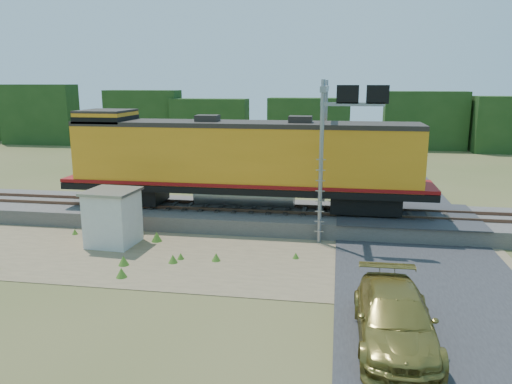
% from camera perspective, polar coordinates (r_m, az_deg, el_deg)
% --- Properties ---
extents(ground, '(140.00, 140.00, 0.00)m').
position_cam_1_polar(ground, '(21.19, -0.57, -8.11)').
color(ground, '#475123').
rests_on(ground, ground).
extents(ballast, '(70.00, 5.00, 0.80)m').
position_cam_1_polar(ballast, '(26.72, 1.65, -2.85)').
color(ballast, slate).
rests_on(ballast, ground).
extents(rails, '(70.00, 1.54, 0.16)m').
position_cam_1_polar(rails, '(26.60, 1.66, -1.85)').
color(rails, brown).
rests_on(rails, ballast).
extents(dirt_shoulder, '(26.00, 8.00, 0.03)m').
position_cam_1_polar(dirt_shoulder, '(22.05, -5.51, -7.29)').
color(dirt_shoulder, '#8C7754').
rests_on(dirt_shoulder, ground).
extents(road, '(7.00, 66.00, 0.86)m').
position_cam_1_polar(road, '(21.87, 18.35, -7.86)').
color(road, '#38383A').
rests_on(road, ground).
extents(tree_line_north, '(130.00, 3.00, 6.50)m').
position_cam_1_polar(tree_line_north, '(57.82, 5.99, 8.01)').
color(tree_line_north, '#1D3C16').
rests_on(tree_line_north, ground).
extents(weed_clumps, '(15.00, 6.20, 0.56)m').
position_cam_1_polar(weed_clumps, '(22.12, -9.56, -7.39)').
color(weed_clumps, '#447521').
rests_on(weed_clumps, ground).
extents(locomotive, '(19.48, 2.97, 5.03)m').
position_cam_1_polar(locomotive, '(26.36, -1.97, 3.70)').
color(locomotive, black).
rests_on(locomotive, rails).
extents(shed, '(2.35, 2.35, 2.62)m').
position_cam_1_polar(shed, '(24.03, -16.05, -2.80)').
color(shed, silver).
rests_on(shed, ground).
extents(signal_gantry, '(3.00, 6.20, 7.57)m').
position_cam_1_polar(signal_gantry, '(24.93, 8.66, 8.16)').
color(signal_gantry, gray).
rests_on(signal_gantry, ground).
extents(car, '(2.24, 5.40, 1.56)m').
position_cam_1_polar(car, '(15.33, 15.57, -13.77)').
color(car, olive).
rests_on(car, ground).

